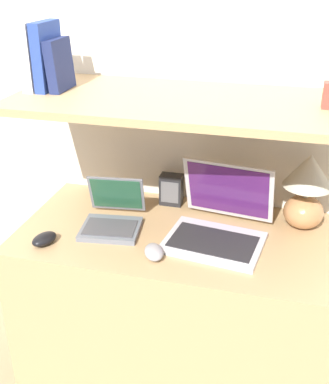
# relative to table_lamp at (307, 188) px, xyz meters

# --- Properties ---
(wall_back) EXTENTS (6.00, 0.05, 2.40)m
(wall_back) POSITION_rel_table_lamp_xyz_m (-0.48, 0.21, 0.29)
(wall_back) COLOR silver
(wall_back) RESTS_ON ground_plane
(desk) EXTENTS (1.21, 0.63, 0.74)m
(desk) POSITION_rel_table_lamp_xyz_m (-0.48, -0.17, -0.54)
(desk) COLOR tan
(desk) RESTS_ON ground_plane
(back_riser) EXTENTS (1.21, 0.04, 1.22)m
(back_riser) POSITION_rel_table_lamp_xyz_m (-0.48, 0.16, -0.30)
(back_riser) COLOR silver
(back_riser) RESTS_ON ground_plane
(shelf) EXTENTS (1.21, 0.57, 0.03)m
(shelf) POSITION_rel_table_lamp_xyz_m (-0.48, -0.10, 0.33)
(shelf) COLOR tan
(shelf) RESTS_ON back_riser
(table_lamp) EXTENTS (0.19, 0.19, 0.31)m
(table_lamp) POSITION_rel_table_lamp_xyz_m (0.00, 0.00, 0.00)
(table_lamp) COLOR #B27A4C
(table_lamp) RESTS_ON desk
(laptop_large) EXTENTS (0.39, 0.39, 0.28)m
(laptop_large) POSITION_rel_table_lamp_xyz_m (-0.31, -0.17, -0.11)
(laptop_large) COLOR silver
(laptop_large) RESTS_ON desk
(laptop_small) EXTENTS (0.25, 0.28, 0.18)m
(laptop_small) POSITION_rel_table_lamp_xyz_m (-0.73, -0.19, -0.13)
(laptop_small) COLOR slate
(laptop_small) RESTS_ON desk
(computer_mouse) EXTENTS (0.10, 0.12, 0.04)m
(computer_mouse) POSITION_rel_table_lamp_xyz_m (-0.51, -0.36, -0.15)
(computer_mouse) COLOR #99999E
(computer_mouse) RESTS_ON desk
(second_mouse) EXTENTS (0.10, 0.12, 0.04)m
(second_mouse) POSITION_rel_table_lamp_xyz_m (-0.93, -0.38, -0.15)
(second_mouse) COLOR black
(second_mouse) RESTS_ON desk
(router_box) EXTENTS (0.10, 0.06, 0.14)m
(router_box) POSITION_rel_table_lamp_xyz_m (-0.55, 0.06, -0.10)
(router_box) COLOR black
(router_box) RESTS_ON desk
(book_white) EXTENTS (0.04, 0.17, 0.25)m
(book_white) POSITION_rel_table_lamp_xyz_m (-1.03, -0.10, 0.47)
(book_white) COLOR silver
(book_white) RESTS_ON shelf
(book_blue) EXTENTS (0.04, 0.17, 0.25)m
(book_blue) POSITION_rel_table_lamp_xyz_m (-0.98, -0.10, 0.47)
(book_blue) COLOR #284293
(book_blue) RESTS_ON shelf
(book_navy) EXTENTS (0.05, 0.15, 0.19)m
(book_navy) POSITION_rel_table_lamp_xyz_m (-0.94, -0.10, 0.44)
(book_navy) COLOR navy
(book_navy) RESTS_ON shelf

